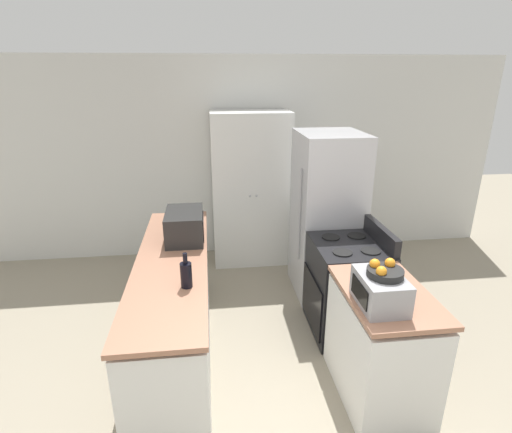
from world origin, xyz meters
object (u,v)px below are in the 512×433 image
refrigerator (326,215)px  toaster_oven (380,291)px  fruit_bowl (384,271)px  pantry_cabinet (251,189)px  stove (346,287)px  wine_bottle (186,274)px  microwave (185,226)px

refrigerator → toaster_oven: 1.80m
toaster_oven → fruit_bowl: size_ratio=1.63×
pantry_cabinet → fruit_bowl: pantry_cabinet is taller
stove → wine_bottle: 1.66m
stove → wine_bottle: (-1.45, -0.59, 0.55)m
microwave → fruit_bowl: fruit_bowl is taller
wine_bottle → refrigerator: bearing=43.3°
stove → wine_bottle: bearing=-158.0°
wine_bottle → toaster_oven: 1.36m
refrigerator → fruit_bowl: (-0.15, -1.78, 0.26)m
stove → wine_bottle: wine_bottle is taller
toaster_oven → fruit_bowl: fruit_bowl is taller
toaster_oven → pantry_cabinet: bearing=102.2°
refrigerator → microwave: bearing=-162.2°
pantry_cabinet → fruit_bowl: size_ratio=8.12×
pantry_cabinet → fruit_bowl: (0.59, -2.68, 0.19)m
pantry_cabinet → refrigerator: pantry_cabinet is taller
stove → refrigerator: bearing=89.1°
microwave → toaster_oven: (1.35, -1.30, -0.03)m
refrigerator → toaster_oven: refrigerator is taller
refrigerator → toaster_oven: size_ratio=4.62×
wine_bottle → microwave: bearing=93.0°
stove → toaster_oven: toaster_oven is taller
toaster_oven → refrigerator: bearing=84.8°
microwave → fruit_bowl: (1.36, -1.30, 0.12)m
wine_bottle → toaster_oven: bearing=-17.3°
microwave → pantry_cabinet: bearing=60.8°
stove → wine_bottle: size_ratio=3.94×
wine_bottle → fruit_bowl: fruit_bowl is taller
refrigerator → microwave: refrigerator is taller
wine_bottle → fruit_bowl: (1.32, -0.40, 0.15)m
pantry_cabinet → wine_bottle: size_ratio=7.19×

